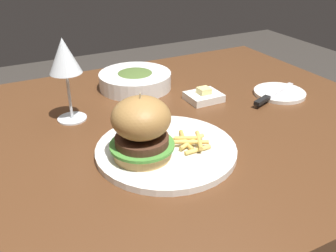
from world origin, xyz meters
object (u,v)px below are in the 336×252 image
at_px(wine_glass, 64,59).
at_px(table_knife, 271,95).
at_px(burger_sandwich, 141,128).
at_px(bread_plate, 279,93).
at_px(soup_bowl, 135,80).
at_px(butter_dish, 204,96).
at_px(main_plate, 166,150).

bearing_deg(wine_glass, table_knife, -14.66).
distance_m(burger_sandwich, table_knife, 0.45).
bearing_deg(bread_plate, table_knife, -159.24).
xyz_separation_m(table_knife, soup_bowl, (-0.29, 0.25, 0.01)).
xyz_separation_m(wine_glass, bread_plate, (0.56, -0.12, -0.15)).
height_order(burger_sandwich, butter_dish, burger_sandwich).
xyz_separation_m(main_plate, butter_dish, (0.21, 0.19, 0.00)).
bearing_deg(wine_glass, bread_plate, -11.77).
relative_size(table_knife, butter_dish, 2.11).
relative_size(wine_glass, table_knife, 1.05).
relative_size(burger_sandwich, bread_plate, 0.94).
height_order(table_knife, butter_dish, butter_dish).
xyz_separation_m(main_plate, table_knife, (0.38, 0.11, 0.01)).
relative_size(burger_sandwich, wine_glass, 0.67).
bearing_deg(table_knife, soup_bowl, 139.42).
bearing_deg(table_knife, bread_plate, 20.76).
xyz_separation_m(wine_glass, butter_dish, (0.35, -0.05, -0.14)).
height_order(main_plate, bread_plate, main_plate).
bearing_deg(burger_sandwich, bread_plate, 15.83).
bearing_deg(main_plate, bread_plate, 16.84).
height_order(bread_plate, soup_bowl, soup_bowl).
height_order(bread_plate, table_knife, table_knife).
distance_m(wine_glass, table_knife, 0.54).
distance_m(bread_plate, butter_dish, 0.22).
xyz_separation_m(burger_sandwich, bread_plate, (0.48, 0.14, -0.07)).
bearing_deg(bread_plate, butter_dish, 162.88).
relative_size(main_plate, bread_plate, 2.05).
relative_size(main_plate, soup_bowl, 1.40).
bearing_deg(butter_dish, soup_bowl, 127.41).
xyz_separation_m(table_knife, butter_dish, (-0.16, 0.08, -0.00)).
height_order(burger_sandwich, soup_bowl, burger_sandwich).
distance_m(butter_dish, soup_bowl, 0.21).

